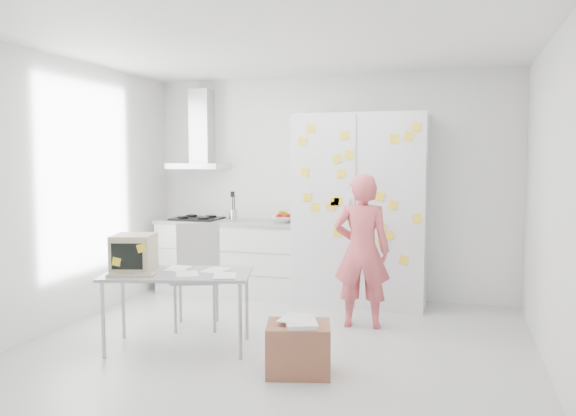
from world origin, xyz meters
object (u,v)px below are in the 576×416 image
(person, at_px, (362,251))
(desk, at_px, (150,262))
(chair, at_px, (197,268))
(cardboard_box, at_px, (299,348))

(person, height_order, desk, person)
(person, distance_m, chair, 1.67)
(person, height_order, cardboard_box, person)
(person, distance_m, desk, 2.07)
(person, relative_size, desk, 1.11)
(chair, bearing_deg, person, -5.57)
(person, relative_size, cardboard_box, 2.67)
(person, bearing_deg, chair, 7.66)
(person, bearing_deg, cardboard_box, 71.93)
(desk, xyz_separation_m, chair, (0.10, 0.74, -0.19))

